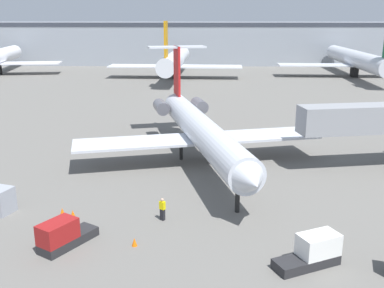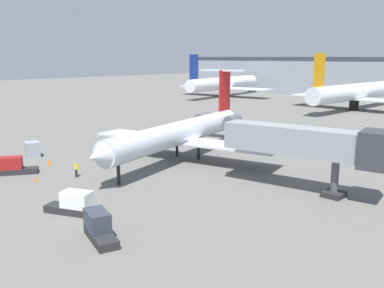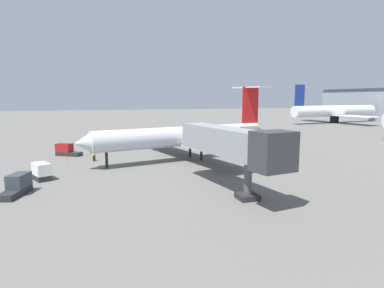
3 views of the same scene
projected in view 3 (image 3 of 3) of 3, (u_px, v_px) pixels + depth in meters
ground_plane at (199, 161)px, 47.35m from camera, size 400.00×400.00×0.10m
regional_jet at (189, 135)px, 48.26m from camera, size 24.86×30.63×10.73m
jet_bridge at (235, 144)px, 30.85m from camera, size 15.52×5.42×6.43m
ground_crew_marshaller at (94, 155)px, 47.13m from camera, size 0.48×0.44×1.69m
baggage_tug_lead at (41, 172)px, 36.61m from camera, size 4.22×2.93×1.90m
baggage_tug_trailing at (17, 186)px, 30.96m from camera, size 4.24×2.53×1.90m
baggage_tug_spare at (66, 150)px, 51.59m from camera, size 3.33×4.13×1.90m
cargo_container_uld at (99, 143)px, 59.11m from camera, size 2.45×2.20×1.93m
traffic_cone_near at (67, 159)px, 47.51m from camera, size 0.36×0.36×0.55m
traffic_cone_mid at (98, 151)px, 54.50m from camera, size 0.36×0.36×0.55m
traffic_cone_far at (96, 152)px, 53.54m from camera, size 0.36×0.36×0.55m
parked_airliner_west_end at (334, 111)px, 116.73m from camera, size 31.86×37.46×13.18m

